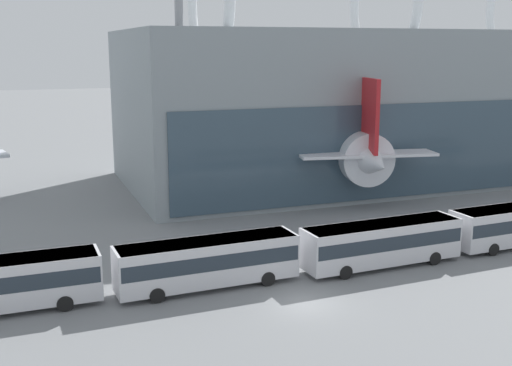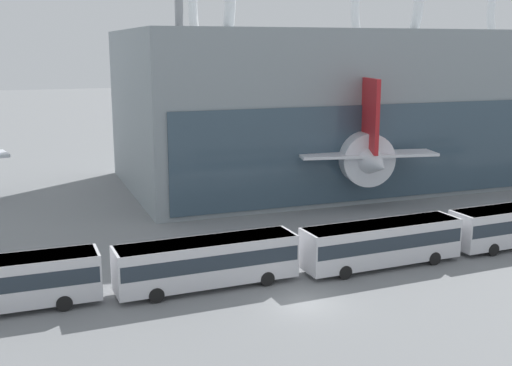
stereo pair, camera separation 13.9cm
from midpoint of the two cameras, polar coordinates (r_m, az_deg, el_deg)
ground_plane at (r=41.09m, az=4.27°, el=-10.63°), size 440.00×440.00×0.00m
airliner_at_gate_far at (r=78.76m, az=5.91°, el=4.05°), size 39.66×42.26×12.86m
shuttle_bus_1 at (r=43.00m, az=-4.41°, el=-6.85°), size 12.38×3.22×3.27m
shuttle_bus_2 at (r=47.77m, az=11.06°, el=-5.10°), size 12.39×3.33×3.27m
floodlight_mast at (r=60.91m, az=-6.88°, el=12.68°), size 3.11×3.11×25.32m
lane_stripe_0 at (r=56.99m, az=16.16°, el=-4.55°), size 9.17×1.79×0.01m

